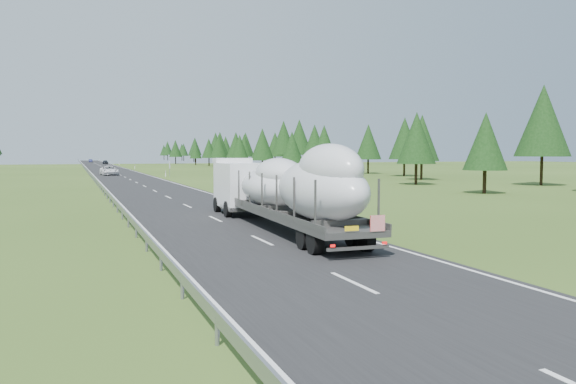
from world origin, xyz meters
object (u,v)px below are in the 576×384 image
object	(u,v)px
distant_car_blue	(91,161)
distant_van	(109,171)
distant_car_dark	(105,162)
highway_sign	(170,166)
boat_truck	(283,186)

from	to	relation	value
distant_car_blue	distant_van	bearing A→B (deg)	-92.89
distant_car_dark	highway_sign	bearing A→B (deg)	-91.16
boat_truck	distant_car_blue	xyz separation A→B (m)	(-3.04, 226.90, -1.63)
distant_car_dark	distant_car_blue	distance (m)	43.02
highway_sign	distant_car_blue	bearing A→B (deg)	92.90
highway_sign	distant_car_dark	distance (m)	116.26
highway_sign	distant_van	distance (m)	14.08
highway_sign	distant_van	size ratio (longest dim) A/B	0.43
distant_van	distant_car_blue	distance (m)	148.35
boat_truck	distant_van	xyz separation A→B (m)	(-4.11, 78.55, -1.43)
distant_van	boat_truck	bearing A→B (deg)	-90.88
highway_sign	distant_car_dark	world-z (taller)	highway_sign
boat_truck	distant_car_dark	size ratio (longest dim) A/B	4.60
highway_sign	boat_truck	xyz separation A→B (m)	(-5.01, -67.87, 0.47)
distant_van	distant_car_blue	bearing A→B (deg)	85.72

